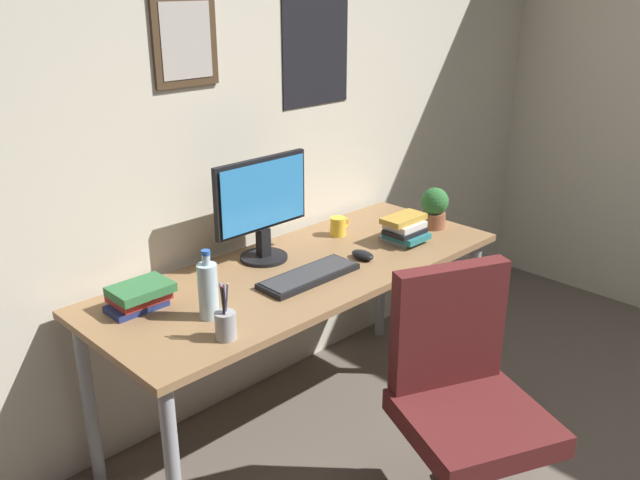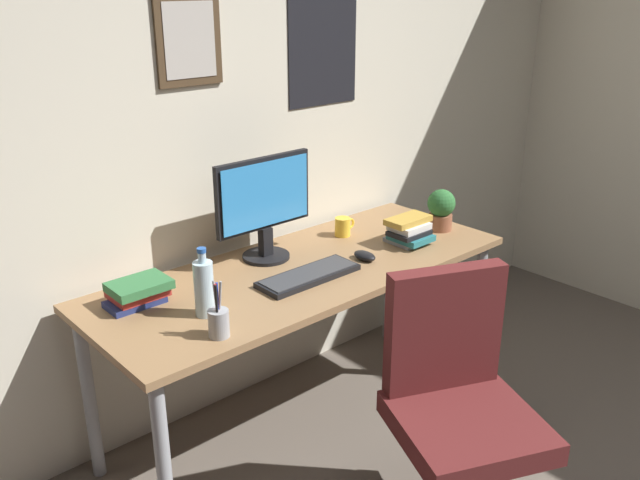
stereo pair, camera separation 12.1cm
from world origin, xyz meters
name	(u,v)px [view 1 (the left image)]	position (x,y,z in m)	size (l,w,h in m)	color
wall_back	(250,116)	(0.00, 2.15, 1.30)	(4.40, 0.10, 2.60)	beige
desk	(303,285)	(-0.10, 1.72, 0.67)	(1.80, 0.69, 0.75)	#936D47
office_chair	(463,392)	(-0.09, 0.93, 0.53)	(0.61, 0.61, 0.95)	#591E1E
monitor	(262,205)	(-0.15, 1.91, 0.99)	(0.46, 0.20, 0.43)	black
keyboard	(309,276)	(-0.15, 1.63, 0.76)	(0.43, 0.15, 0.03)	black
computer_mouse	(363,255)	(0.15, 1.62, 0.77)	(0.06, 0.11, 0.04)	black
water_bottle	(208,290)	(-0.62, 1.64, 0.85)	(0.07, 0.07, 0.25)	silver
coffee_mug_near	(338,226)	(0.28, 1.89, 0.79)	(0.11, 0.07, 0.09)	yellow
potted_plant	(434,207)	(0.67, 1.64, 0.85)	(0.13, 0.13, 0.19)	brown
pen_cup	(225,324)	(-0.67, 1.48, 0.80)	(0.07, 0.07, 0.20)	#9EA0A5
book_stack_left	(405,229)	(0.43, 1.62, 0.81)	(0.21, 0.19, 0.12)	gray
book_stack_right	(139,295)	(-0.76, 1.88, 0.80)	(0.23, 0.17, 0.09)	navy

